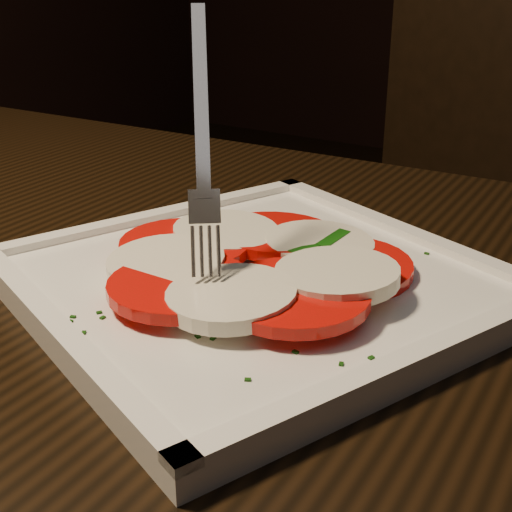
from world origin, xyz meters
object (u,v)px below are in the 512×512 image
at_px(chair, 444,211).
at_px(plate, 256,285).
at_px(table, 143,403).
at_px(fork, 202,131).

distance_m(chair, plate, 0.88).
xyz_separation_m(table, chair, (-0.04, 0.88, -0.12)).
height_order(plate, fork, fork).
relative_size(table, chair, 1.32).
distance_m(plate, fork, 0.11).
distance_m(table, fork, 0.22).
height_order(table, plate, plate).
relative_size(table, plate, 4.07).
relative_size(table, fork, 7.78).
bearing_deg(fork, table, -178.59).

